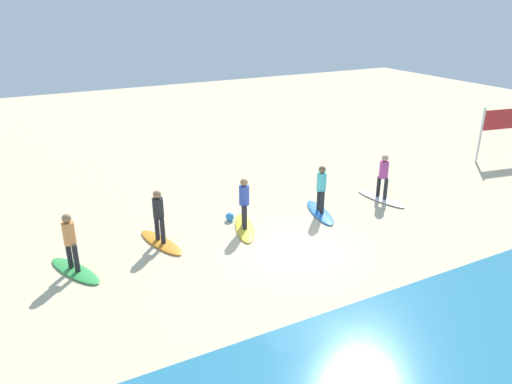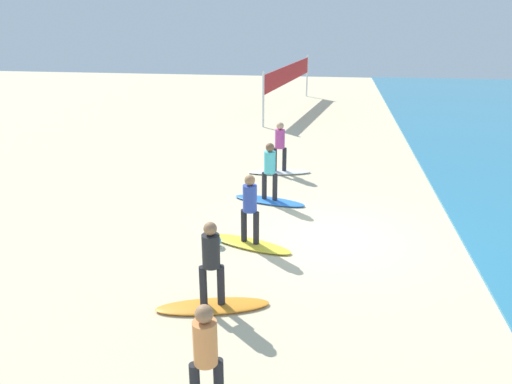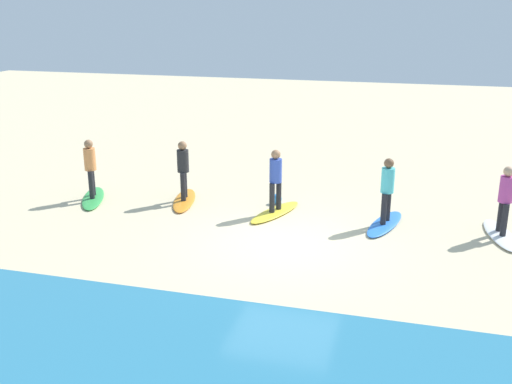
{
  "view_description": "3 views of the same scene",
  "coord_description": "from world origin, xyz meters",
  "views": [
    {
      "loc": [
        6.82,
        10.58,
        6.9
      ],
      "look_at": [
        0.03,
        -2.4,
        1.0
      ],
      "focal_mm": 33.82,
      "sensor_mm": 36.0,
      "label": 1
    },
    {
      "loc": [
        11.24,
        -0.31,
        5.24
      ],
      "look_at": [
        0.4,
        -1.84,
        1.23
      ],
      "focal_mm": 35.63,
      "sensor_mm": 36.0,
      "label": 2
    },
    {
      "loc": [
        -2.71,
        12.41,
        5.31
      ],
      "look_at": [
        0.87,
        -0.66,
        0.98
      ],
      "focal_mm": 41.67,
      "sensor_mm": 36.0,
      "label": 3
    }
  ],
  "objects": [
    {
      "name": "ground_plane",
      "position": [
        0.0,
        0.0,
        0.0
      ],
      "size": [
        60.0,
        60.0,
        0.0
      ],
      "primitive_type": "plane",
      "color": "beige"
    },
    {
      "name": "surfboard_white",
      "position": [
        -4.86,
        -1.79,
        0.04
      ],
      "size": [
        0.91,
        2.16,
        0.09
      ],
      "primitive_type": "ellipsoid",
      "rotation": [
        0.0,
        0.0,
        1.74
      ],
      "color": "white",
      "rests_on": "ground"
    },
    {
      "name": "surfboard_green",
      "position": [
        5.93,
        -1.72,
        0.04
      ],
      "size": [
        1.36,
        2.15,
        0.09
      ],
      "primitive_type": "ellipsoid",
      "rotation": [
        0.0,
        0.0,
        1.99
      ],
      "color": "green",
      "rests_on": "ground"
    },
    {
      "name": "surfboard_orange",
      "position": [
        3.37,
        -2.23,
        0.04
      ],
      "size": [
        1.07,
        2.17,
        0.09
      ],
      "primitive_type": "ellipsoid",
      "rotation": [
        0.0,
        0.0,
        1.82
      ],
      "color": "orange",
      "rests_on": "ground"
    },
    {
      "name": "surfboard_blue",
      "position": [
        -2.15,
        -1.81,
        0.04
      ],
      "size": [
        1.06,
        2.17,
        0.09
      ],
      "primitive_type": "ellipsoid",
      "rotation": [
        0.0,
        0.0,
        1.32
      ],
      "color": "blue",
      "rests_on": "ground"
    },
    {
      "name": "surfer_white",
      "position": [
        -4.86,
        -1.79,
        1.04
      ],
      "size": [
        0.32,
        0.46,
        1.64
      ],
      "color": "#232328",
      "rests_on": "surfboard_white"
    },
    {
      "name": "surfboard_yellow",
      "position": [
        0.69,
        -1.94,
        0.04
      ],
      "size": [
        1.24,
        2.17,
        0.09
      ],
      "primitive_type": "ellipsoid",
      "rotation": [
        0.0,
        0.0,
        1.22
      ],
      "color": "yellow",
      "rests_on": "ground"
    },
    {
      "name": "beach_ball",
      "position": [
        0.84,
        -2.74,
        0.14
      ],
      "size": [
        0.28,
        0.28,
        0.28
      ],
      "primitive_type": "sphere",
      "color": "#338CE5",
      "rests_on": "ground"
    },
    {
      "name": "surfer_orange",
      "position": [
        3.37,
        -2.23,
        1.04
      ],
      "size": [
        0.32,
        0.45,
        1.64
      ],
      "color": "#232328",
      "rests_on": "surfboard_orange"
    },
    {
      "name": "surfer_blue",
      "position": [
        -2.15,
        -1.81,
        1.04
      ],
      "size": [
        0.32,
        0.45,
        1.64
      ],
      "color": "#232328",
      "rests_on": "surfboard_blue"
    },
    {
      "name": "surfer_yellow",
      "position": [
        0.69,
        -1.94,
        1.04
      ],
      "size": [
        0.32,
        0.44,
        1.64
      ],
      "color": "#232328",
      "rests_on": "surfboard_yellow"
    },
    {
      "name": "surfer_green",
      "position": [
        5.93,
        -1.72,
        1.04
      ],
      "size": [
        0.32,
        0.43,
        1.64
      ],
      "color": "#232328",
      "rests_on": "surfboard_green"
    }
  ]
}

